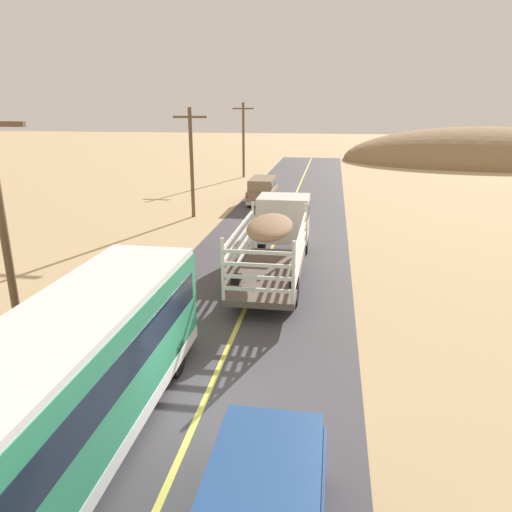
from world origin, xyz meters
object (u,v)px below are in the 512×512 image
livestock_truck (279,229)px  power_pole_near (3,226)px  car_far (263,189)px  power_pole_mid (191,159)px  power_pole_far (243,138)px  bus (74,378)px

livestock_truck → power_pole_near: (-6.82, -9.42, 2.17)m
car_far → power_pole_mid: 7.19m
power_pole_near → power_pole_far: size_ratio=0.99×
livestock_truck → car_far: 15.17m
car_far → livestock_truck: bearing=-79.1°
power_pole_near → bus: bearing=-43.7°
power_pole_near → power_pole_mid: 18.95m
power_pole_near → power_pole_far: power_pole_far is taller
livestock_truck → power_pole_mid: 11.90m
livestock_truck → bus: 13.50m
power_pole_far → livestock_truck: bearing=-76.5°
bus → car_far: (0.00, 28.07, -0.66)m
car_far → power_pole_near: bearing=-99.2°
power_pole_near → power_pole_far: bearing=90.0°
livestock_truck → power_pole_mid: bearing=125.6°
bus → power_pole_mid: bearing=99.9°
livestock_truck → power_pole_mid: (-6.82, 9.53, 2.04)m
car_far → power_pole_near: power_pole_near is taller
livestock_truck → power_pole_far: bearing=103.5°
power_pole_mid → power_pole_far: bearing=90.0°
livestock_truck → bus: size_ratio=0.97×
bus → power_pole_near: bearing=136.3°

